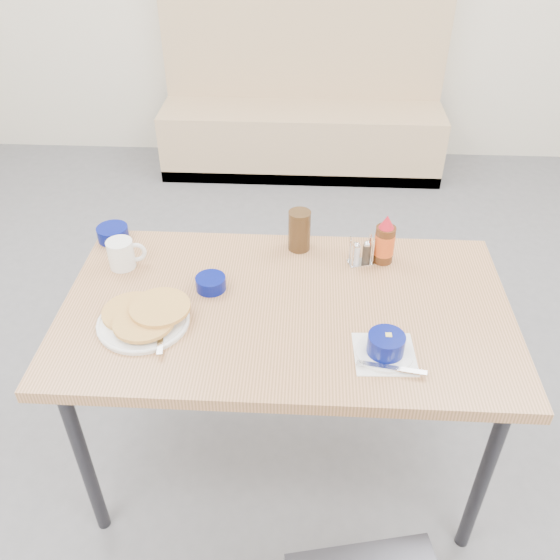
{
  "coord_description": "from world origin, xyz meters",
  "views": [
    {
      "loc": [
        0.06,
        -1.17,
        1.94
      ],
      "look_at": [
        -0.02,
        0.3,
        0.82
      ],
      "focal_mm": 38.0,
      "sensor_mm": 36.0,
      "label": 1
    }
  ],
  "objects_px": {
    "butter_bowl": "(211,283)",
    "grits_setting": "(386,347)",
    "condiment_caddy": "(361,254)",
    "syrup_bottle": "(385,242)",
    "coffee_mug": "(122,254)",
    "booth_bench": "(302,118)",
    "amber_tumbler": "(299,230)",
    "pancake_plate": "(145,317)",
    "dining_table": "(286,320)",
    "creamer_bowl": "(113,233)"
  },
  "relations": [
    {
      "from": "coffee_mug",
      "to": "creamer_bowl",
      "type": "height_order",
      "value": "coffee_mug"
    },
    {
      "from": "booth_bench",
      "to": "dining_table",
      "type": "distance_m",
      "value": 2.56
    },
    {
      "from": "dining_table",
      "to": "syrup_bottle",
      "type": "bearing_deg",
      "value": 38.79
    },
    {
      "from": "syrup_bottle",
      "to": "grits_setting",
      "type": "bearing_deg",
      "value": -93.98
    },
    {
      "from": "condiment_caddy",
      "to": "syrup_bottle",
      "type": "height_order",
      "value": "syrup_bottle"
    },
    {
      "from": "creamer_bowl",
      "to": "condiment_caddy",
      "type": "xyz_separation_m",
      "value": [
        0.88,
        -0.1,
        0.01
      ]
    },
    {
      "from": "pancake_plate",
      "to": "amber_tumbler",
      "type": "relative_size",
      "value": 1.93
    },
    {
      "from": "amber_tumbler",
      "to": "condiment_caddy",
      "type": "height_order",
      "value": "amber_tumbler"
    },
    {
      "from": "butter_bowl",
      "to": "syrup_bottle",
      "type": "relative_size",
      "value": 0.54
    },
    {
      "from": "booth_bench",
      "to": "dining_table",
      "type": "xyz_separation_m",
      "value": [
        0.0,
        -2.53,
        0.35
      ]
    },
    {
      "from": "booth_bench",
      "to": "dining_table",
      "type": "height_order",
      "value": "booth_bench"
    },
    {
      "from": "booth_bench",
      "to": "butter_bowl",
      "type": "xyz_separation_m",
      "value": [
        -0.25,
        -2.46,
        0.43
      ]
    },
    {
      "from": "dining_table",
      "to": "amber_tumbler",
      "type": "relative_size",
      "value": 9.52
    },
    {
      "from": "condiment_caddy",
      "to": "pancake_plate",
      "type": "bearing_deg",
      "value": -169.13
    },
    {
      "from": "dining_table",
      "to": "amber_tumbler",
      "type": "distance_m",
      "value": 0.35
    },
    {
      "from": "coffee_mug",
      "to": "butter_bowl",
      "type": "relative_size",
      "value": 1.32
    },
    {
      "from": "grits_setting",
      "to": "creamer_bowl",
      "type": "distance_m",
      "value": 1.08
    },
    {
      "from": "syrup_bottle",
      "to": "pancake_plate",
      "type": "bearing_deg",
      "value": -153.96
    },
    {
      "from": "booth_bench",
      "to": "coffee_mug",
      "type": "xyz_separation_m",
      "value": [
        -0.56,
        -2.36,
        0.46
      ]
    },
    {
      "from": "booth_bench",
      "to": "condiment_caddy",
      "type": "xyz_separation_m",
      "value": [
        0.24,
        -2.29,
        0.45
      ]
    },
    {
      "from": "creamer_bowl",
      "to": "syrup_bottle",
      "type": "xyz_separation_m",
      "value": [
        0.96,
        -0.08,
        0.05
      ]
    },
    {
      "from": "pancake_plate",
      "to": "syrup_bottle",
      "type": "xyz_separation_m",
      "value": [
        0.74,
        0.36,
        0.06
      ]
    },
    {
      "from": "pancake_plate",
      "to": "creamer_bowl",
      "type": "relative_size",
      "value": 2.55
    },
    {
      "from": "coffee_mug",
      "to": "grits_setting",
      "type": "bearing_deg",
      "value": -24.43
    },
    {
      "from": "booth_bench",
      "to": "amber_tumbler",
      "type": "relative_size",
      "value": 12.92
    },
    {
      "from": "booth_bench",
      "to": "condiment_caddy",
      "type": "relative_size",
      "value": 18.85
    },
    {
      "from": "butter_bowl",
      "to": "grits_setting",
      "type": "bearing_deg",
      "value": -27.39
    },
    {
      "from": "booth_bench",
      "to": "amber_tumbler",
      "type": "bearing_deg",
      "value": -89.18
    },
    {
      "from": "booth_bench",
      "to": "pancake_plate",
      "type": "xyz_separation_m",
      "value": [
        -0.42,
        -2.64,
        0.43
      ]
    },
    {
      "from": "dining_table",
      "to": "coffee_mug",
      "type": "xyz_separation_m",
      "value": [
        -0.56,
        0.18,
        0.11
      ]
    },
    {
      "from": "booth_bench",
      "to": "coffee_mug",
      "type": "height_order",
      "value": "booth_bench"
    },
    {
      "from": "dining_table",
      "to": "grits_setting",
      "type": "xyz_separation_m",
      "value": [
        0.29,
        -0.21,
        0.09
      ]
    },
    {
      "from": "grits_setting",
      "to": "butter_bowl",
      "type": "relative_size",
      "value": 2.02
    },
    {
      "from": "coffee_mug",
      "to": "amber_tumbler",
      "type": "xyz_separation_m",
      "value": [
        0.59,
        0.14,
        0.02
      ]
    },
    {
      "from": "booth_bench",
      "to": "butter_bowl",
      "type": "height_order",
      "value": "booth_bench"
    },
    {
      "from": "pancake_plate",
      "to": "butter_bowl",
      "type": "bearing_deg",
      "value": 45.22
    },
    {
      "from": "coffee_mug",
      "to": "butter_bowl",
      "type": "xyz_separation_m",
      "value": [
        0.31,
        -0.11,
        -0.03
      ]
    },
    {
      "from": "creamer_bowl",
      "to": "condiment_caddy",
      "type": "relative_size",
      "value": 1.11
    },
    {
      "from": "grits_setting",
      "to": "condiment_caddy",
      "type": "height_order",
      "value": "condiment_caddy"
    },
    {
      "from": "dining_table",
      "to": "pancake_plate",
      "type": "height_order",
      "value": "pancake_plate"
    },
    {
      "from": "pancake_plate",
      "to": "amber_tumbler",
      "type": "bearing_deg",
      "value": 43.17
    },
    {
      "from": "grits_setting",
      "to": "creamer_bowl",
      "type": "relative_size",
      "value": 1.77
    },
    {
      "from": "booth_bench",
      "to": "grits_setting",
      "type": "distance_m",
      "value": 2.79
    },
    {
      "from": "grits_setting",
      "to": "butter_bowl",
      "type": "distance_m",
      "value": 0.6
    },
    {
      "from": "grits_setting",
      "to": "butter_bowl",
      "type": "bearing_deg",
      "value": 152.61
    },
    {
      "from": "pancake_plate",
      "to": "grits_setting",
      "type": "distance_m",
      "value": 0.72
    },
    {
      "from": "grits_setting",
      "to": "amber_tumbler",
      "type": "distance_m",
      "value": 0.59
    },
    {
      "from": "dining_table",
      "to": "grits_setting",
      "type": "height_order",
      "value": "grits_setting"
    },
    {
      "from": "dining_table",
      "to": "condiment_caddy",
      "type": "distance_m",
      "value": 0.36
    },
    {
      "from": "coffee_mug",
      "to": "grits_setting",
      "type": "height_order",
      "value": "coffee_mug"
    }
  ]
}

